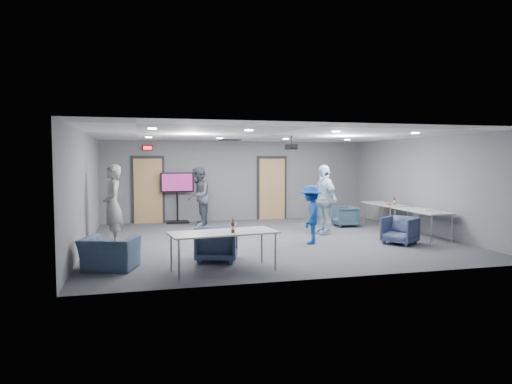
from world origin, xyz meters
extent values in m
plane|color=#37383E|center=(0.00, 0.00, 0.00)|extent=(9.00, 9.00, 0.00)
plane|color=white|center=(0.00, 0.00, 2.70)|extent=(9.00, 9.00, 0.00)
cube|color=slate|center=(0.00, 4.00, 1.35)|extent=(9.00, 0.02, 2.70)
cube|color=slate|center=(0.00, -4.00, 1.35)|extent=(9.00, 0.02, 2.70)
cube|color=slate|center=(-4.50, 0.00, 1.35)|extent=(0.02, 8.00, 2.70)
cube|color=slate|center=(4.50, 0.00, 1.35)|extent=(0.02, 8.00, 2.70)
cube|color=black|center=(-3.00, 3.97, 1.08)|extent=(1.06, 0.06, 2.24)
cube|color=#A78151|center=(-3.00, 3.93, 1.05)|extent=(0.90, 0.05, 2.10)
cylinder|color=#97989F|center=(-2.65, 3.88, 1.00)|extent=(0.04, 0.10, 0.04)
cube|color=black|center=(1.20, 3.97, 1.08)|extent=(1.06, 0.06, 2.24)
cube|color=#A78151|center=(1.20, 3.93, 1.05)|extent=(0.90, 0.05, 2.10)
cylinder|color=#97989F|center=(1.55, 3.88, 1.00)|extent=(0.04, 0.10, 0.04)
cube|color=black|center=(-3.00, 3.94, 2.45)|extent=(0.32, 0.06, 0.16)
cube|color=#FF0C0C|center=(-3.00, 3.90, 2.45)|extent=(0.26, 0.02, 0.11)
cube|color=black|center=(-0.50, 2.80, 2.69)|extent=(0.60, 0.60, 0.03)
cylinder|color=white|center=(-3.00, -1.80, 2.69)|extent=(0.18, 0.18, 0.02)
cylinder|color=white|center=(-3.00, 1.80, 2.69)|extent=(0.18, 0.18, 0.02)
cylinder|color=white|center=(-1.00, -1.80, 2.69)|extent=(0.18, 0.18, 0.02)
cylinder|color=white|center=(-1.00, 1.80, 2.69)|extent=(0.18, 0.18, 0.02)
cylinder|color=white|center=(1.00, -1.80, 2.69)|extent=(0.18, 0.18, 0.02)
cylinder|color=white|center=(1.00, 1.80, 2.69)|extent=(0.18, 0.18, 0.02)
cylinder|color=white|center=(3.00, -1.80, 2.69)|extent=(0.18, 0.18, 0.02)
cylinder|color=white|center=(3.00, 1.80, 2.69)|extent=(0.18, 0.18, 0.02)
imported|color=gray|center=(-3.90, 0.14, 0.97)|extent=(0.58, 0.78, 1.95)
imported|color=#4C535C|center=(-1.48, 3.00, 0.92)|extent=(0.89, 1.04, 1.84)
imported|color=silver|center=(1.70, 0.52, 0.96)|extent=(0.67, 1.19, 1.92)
imported|color=navy|center=(0.79, -0.82, 0.72)|extent=(0.92, 1.08, 1.45)
imported|color=#314556|center=(2.90, 1.66, 0.31)|extent=(0.74, 0.72, 0.62)
imported|color=#3B4365|center=(2.90, -1.40, 0.34)|extent=(1.01, 1.01, 0.67)
imported|color=#3D4B69|center=(-1.76, -2.15, 0.38)|extent=(1.00, 1.02, 0.76)
imported|color=#3D506A|center=(-3.82, -2.40, 0.31)|extent=(1.17, 1.09, 0.62)
cube|color=silver|center=(4.00, 1.21, 0.71)|extent=(0.72, 1.73, 0.03)
cylinder|color=#97989F|center=(3.72, 1.99, 0.35)|extent=(0.04, 0.04, 0.70)
cylinder|color=#97989F|center=(3.72, 0.43, 0.35)|extent=(0.04, 0.04, 0.70)
cylinder|color=#97989F|center=(4.28, 1.99, 0.35)|extent=(0.04, 0.04, 0.70)
cylinder|color=#97989F|center=(4.28, 0.43, 0.35)|extent=(0.04, 0.04, 0.70)
cube|color=silver|center=(4.00, -0.69, 0.71)|extent=(0.76, 1.81, 0.03)
cylinder|color=#97989F|center=(3.70, 0.14, 0.35)|extent=(0.04, 0.04, 0.70)
cylinder|color=#97989F|center=(3.70, -1.52, 0.35)|extent=(0.04, 0.04, 0.70)
cylinder|color=#97989F|center=(4.30, 0.14, 0.35)|extent=(0.04, 0.04, 0.70)
cylinder|color=#97989F|center=(4.30, -1.52, 0.35)|extent=(0.04, 0.04, 0.70)
cube|color=silver|center=(-1.77, -3.00, 0.71)|extent=(2.07, 1.08, 0.03)
cylinder|color=#97989F|center=(-0.92, -2.55, 0.35)|extent=(0.04, 0.04, 0.70)
cylinder|color=#97989F|center=(-2.72, -2.79, 0.35)|extent=(0.04, 0.04, 0.70)
cylinder|color=#97989F|center=(-0.83, -3.21, 0.35)|extent=(0.04, 0.04, 0.70)
cylinder|color=#97989F|center=(-2.63, -3.45, 0.35)|extent=(0.04, 0.04, 0.70)
cylinder|color=#5E2B10|center=(-1.62, -3.15, 0.82)|extent=(0.07, 0.07, 0.18)
cylinder|color=#5E2B10|center=(-1.62, -3.15, 0.95)|extent=(0.02, 0.02, 0.08)
cylinder|color=beige|center=(-1.62, -3.15, 0.82)|extent=(0.07, 0.07, 0.06)
cylinder|color=#5E2B10|center=(4.13, 0.88, 0.82)|extent=(0.06, 0.06, 0.18)
cylinder|color=#5E2B10|center=(4.13, 0.88, 0.95)|extent=(0.02, 0.02, 0.08)
cylinder|color=beige|center=(4.13, 0.88, 0.82)|extent=(0.07, 0.07, 0.06)
cube|color=red|center=(3.89, 0.83, 0.75)|extent=(0.18, 0.15, 0.03)
cube|color=white|center=(4.06, -0.86, 0.75)|extent=(0.24, 0.20, 0.05)
cube|color=black|center=(-2.08, 3.75, 0.03)|extent=(0.72, 0.51, 0.06)
cylinder|color=black|center=(-2.08, 3.75, 0.67)|extent=(0.06, 0.06, 1.23)
cube|color=black|center=(-2.08, 3.75, 1.34)|extent=(1.08, 0.07, 0.64)
cube|color=#731956|center=(-2.08, 3.70, 1.34)|extent=(0.98, 0.01, 0.55)
cylinder|color=black|center=(0.62, 0.17, 2.58)|extent=(0.04, 0.04, 0.22)
cube|color=black|center=(0.62, 0.17, 2.40)|extent=(0.40, 0.37, 0.13)
cylinder|color=black|center=(0.62, 0.01, 2.40)|extent=(0.08, 0.06, 0.08)
camera|label=1|loc=(-3.26, -11.26, 2.05)|focal=32.00mm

